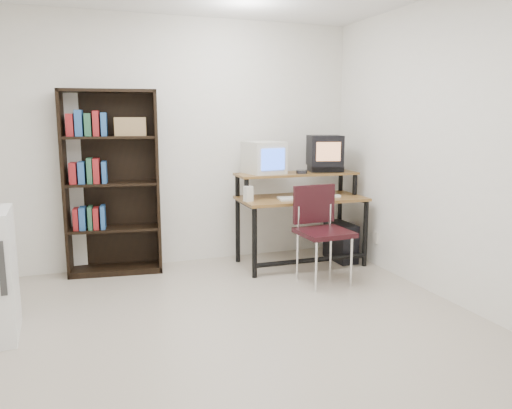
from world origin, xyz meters
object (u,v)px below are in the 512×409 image
object	(u,v)px
pc_tower	(341,242)
school_chair	(320,223)
crt_monitor	(264,158)
bookshelf	(112,181)
computer_desk	(300,200)
crt_tv	(325,151)

from	to	relation	value
pc_tower	school_chair	distance (m)	0.86
crt_monitor	school_chair	xyz separation A→B (m)	(0.29, -0.76, -0.57)
pc_tower	school_chair	size ratio (longest dim) A/B	0.49
pc_tower	bookshelf	size ratio (longest dim) A/B	0.24
pc_tower	school_chair	world-z (taller)	school_chair
pc_tower	crt_monitor	bearing A→B (deg)	165.12
bookshelf	school_chair	bearing A→B (deg)	-20.40
computer_desk	crt_monitor	bearing A→B (deg)	155.82
computer_desk	school_chair	size ratio (longest dim) A/B	1.44
crt_monitor	school_chair	world-z (taller)	crt_monitor
pc_tower	computer_desk	bearing A→B (deg)	174.36
crt_tv	bookshelf	bearing A→B (deg)	-172.74
school_chair	crt_tv	bearing A→B (deg)	57.98
pc_tower	bookshelf	world-z (taller)	bookshelf
computer_desk	bookshelf	world-z (taller)	bookshelf
crt_monitor	crt_tv	xyz separation A→B (m)	(0.68, -0.08, 0.07)
crt_monitor	crt_tv	distance (m)	0.69
computer_desk	bookshelf	distance (m)	1.96
crt_monitor	computer_desk	bearing A→B (deg)	-35.35
crt_monitor	pc_tower	bearing A→B (deg)	-23.86
crt_monitor	bookshelf	distance (m)	1.58
computer_desk	bookshelf	xyz separation A→B (m)	(-1.90, 0.37, 0.24)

